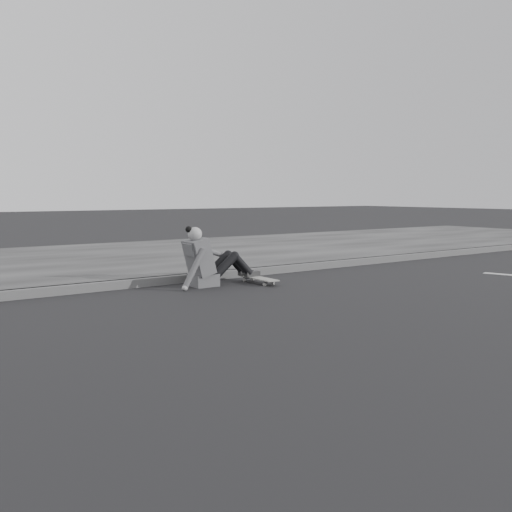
{
  "coord_description": "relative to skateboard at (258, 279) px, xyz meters",
  "views": [
    {
      "loc": [
        -6.39,
        -5.01,
        1.33
      ],
      "look_at": [
        -2.04,
        1.21,
        0.5
      ],
      "focal_mm": 40.0,
      "sensor_mm": 36.0,
      "label": 1
    }
  ],
  "objects": [
    {
      "name": "ground",
      "position": [
        1.54,
        -1.86,
        -0.07
      ],
      "size": [
        80.0,
        80.0,
        0.0
      ],
      "primitive_type": "plane",
      "color": "black",
      "rests_on": "ground"
    },
    {
      "name": "seated_woman",
      "position": [
        -0.73,
        0.25,
        0.29
      ],
      "size": [
        1.38,
        0.46,
        0.88
      ],
      "color": "#4C4C4F",
      "rests_on": "ground"
    },
    {
      "name": "sidewalk",
      "position": [
        1.54,
        3.74,
        -0.01
      ],
      "size": [
        24.0,
        6.0,
        0.12
      ],
      "primitive_type": "cube",
      "color": "#363636",
      "rests_on": "ground"
    },
    {
      "name": "skateboard",
      "position": [
        0.0,
        0.0,
        0.0
      ],
      "size": [
        0.2,
        0.78,
        0.09
      ],
      "color": "gray",
      "rests_on": "ground"
    },
    {
      "name": "curb",
      "position": [
        1.54,
        0.72,
        -0.01
      ],
      "size": [
        24.0,
        0.16,
        0.12
      ],
      "primitive_type": "cube",
      "color": "#4E4E4E",
      "rests_on": "ground"
    }
  ]
}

